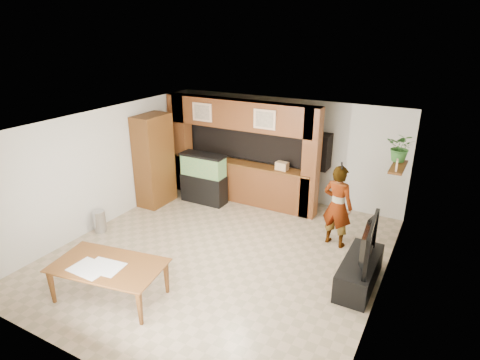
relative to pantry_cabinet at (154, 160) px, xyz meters
The scene contains 21 objects.
floor 3.22m from the pantry_cabinet, 26.20° to the right, with size 6.50×6.50×0.00m, color tan.
ceiling 3.35m from the pantry_cabinet, 26.20° to the right, with size 6.50×6.50×0.00m, color white.
wall_back 3.32m from the pantry_cabinet, 35.44° to the left, with size 6.00×6.00×0.00m, color beige.
wall_left 1.37m from the pantry_cabinet, 102.72° to the right, with size 6.50×6.50×0.00m, color beige.
wall_right 5.86m from the pantry_cabinet, 13.12° to the right, with size 6.50×6.50×0.00m, color beige.
partition 2.19m from the pantry_cabinet, 36.75° to the left, with size 4.20×0.99×2.60m.
wall_clock 0.88m from the pantry_cabinet, 128.95° to the right, with size 0.05×0.25×0.25m.
wall_shelf 5.61m from the pantry_cabinet, ahead, with size 0.25×0.90×0.04m, color #5C3716.
pantry_cabinet is the anchor object (origin of this frame).
trash_can 2.02m from the pantry_cabinet, 93.09° to the right, with size 0.27×0.27×0.49m, color #B2B2B7.
aquarium 1.31m from the pantry_cabinet, 31.06° to the left, with size 1.16×0.43×1.28m.
tv_stand 5.52m from the pantry_cabinet, 11.08° to the right, with size 0.54×1.47×0.49m, color black.
television 5.46m from the pantry_cabinet, 11.08° to the right, with size 1.26×0.17×0.73m, color black.
photo_frame 5.60m from the pantry_cabinet, ahead, with size 0.03×0.16×0.21m, color tan.
potted_plant 5.67m from the pantry_cabinet, ahead, with size 0.52×0.45×0.58m, color #2F6829.
person 4.59m from the pantry_cabinet, ahead, with size 0.63×0.41×1.72m, color #9A7F54.
microphone 4.67m from the pantry_cabinet, ahead, with size 0.04×0.04×0.16m, color black.
dining_table 3.97m from the pantry_cabinet, 61.77° to the right, with size 1.81×1.01×0.64m, color #5C3716.
newspaper_a 3.96m from the pantry_cabinet, 62.07° to the right, with size 0.59×0.43×0.01m, color silver.
newspaper_b 4.01m from the pantry_cabinet, 65.26° to the right, with size 0.61×0.45×0.01m, color silver.
counter_box 3.15m from the pantry_cabinet, 20.88° to the left, with size 0.29×0.19×0.19m, color tan.
Camera 1 is at (3.66, -5.90, 4.24)m, focal length 30.00 mm.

